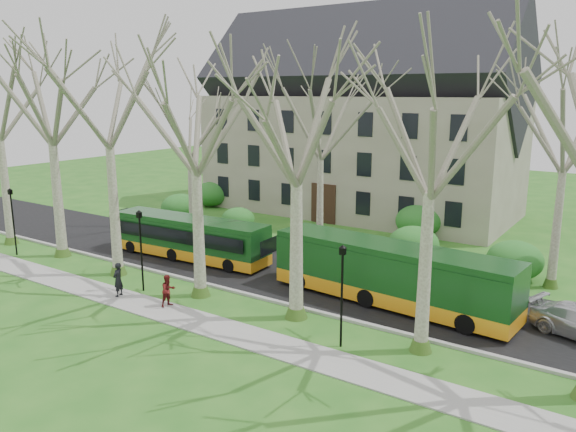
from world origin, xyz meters
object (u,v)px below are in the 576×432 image
(pedestrian_b, at_px, (168,291))
(pedestrian_a, at_px, (118,279))
(bus_follow, at_px, (390,273))
(bus_lead, at_px, (190,237))

(pedestrian_b, bearing_deg, pedestrian_a, 109.12)
(bus_follow, relative_size, pedestrian_a, 7.01)
(pedestrian_a, height_order, pedestrian_b, pedestrian_a)
(bus_follow, height_order, pedestrian_a, bus_follow)
(pedestrian_a, xyz_separation_m, pedestrian_b, (3.16, 0.46, -0.09))
(bus_lead, distance_m, pedestrian_a, 7.20)
(bus_lead, height_order, pedestrian_a, bus_lead)
(bus_lead, height_order, pedestrian_b, bus_lead)
(bus_follow, distance_m, pedestrian_b, 10.99)
(pedestrian_a, bearing_deg, bus_follow, 104.74)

